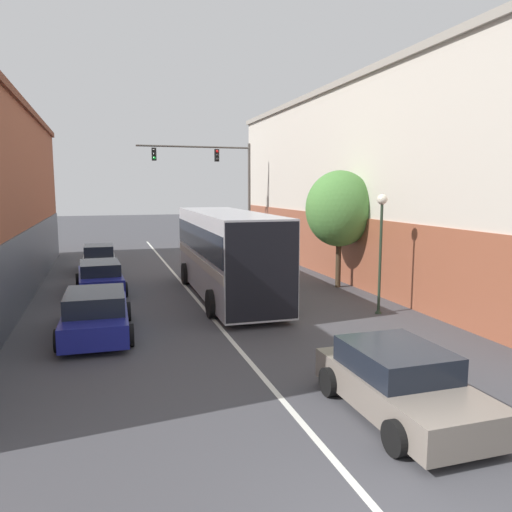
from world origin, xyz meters
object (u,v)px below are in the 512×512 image
(parked_car_left_near, at_px, (96,314))
(parked_car_left_mid, at_px, (99,259))
(hatchback_foreground, at_px, (400,383))
(traffic_signal_gantry, at_px, (220,176))
(bus, at_px, (227,250))
(parked_car_left_far, at_px, (100,277))
(street_tree_near, at_px, (340,209))
(street_lamp, at_px, (381,237))

(parked_car_left_near, xyz_separation_m, parked_car_left_mid, (0.06, 12.41, 0.01))
(parked_car_left_near, relative_size, parked_car_left_mid, 1.18)
(hatchback_foreground, bearing_deg, traffic_signal_gantry, -4.96)
(hatchback_foreground, xyz_separation_m, parked_car_left_mid, (-5.82, 19.87, 0.03))
(traffic_signal_gantry, bearing_deg, hatchback_foreground, -94.64)
(parked_car_left_mid, height_order, traffic_signal_gantry, traffic_signal_gantry)
(parked_car_left_near, height_order, traffic_signal_gantry, traffic_signal_gantry)
(bus, relative_size, parked_car_left_far, 2.19)
(street_tree_near, bearing_deg, street_lamp, -98.94)
(street_tree_near, bearing_deg, traffic_signal_gantry, 102.24)
(parked_car_left_far, relative_size, street_lamp, 1.09)
(bus, distance_m, parked_car_left_far, 5.80)
(parked_car_left_mid, distance_m, street_lamp, 16.03)
(bus, bearing_deg, street_lamp, -132.50)
(parked_car_left_far, distance_m, traffic_signal_gantry, 13.63)
(traffic_signal_gantry, bearing_deg, street_lamp, -83.62)
(bus, relative_size, street_tree_near, 1.95)
(parked_car_left_mid, bearing_deg, traffic_signal_gantry, -60.47)
(hatchback_foreground, height_order, parked_car_left_mid, parked_car_left_mid)
(parked_car_left_near, xyz_separation_m, parked_car_left_far, (0.11, 6.67, -0.02))
(parked_car_left_near, bearing_deg, hatchback_foreground, -140.34)
(street_lamp, distance_m, street_tree_near, 4.92)
(parked_car_left_mid, relative_size, street_lamp, 0.92)
(parked_car_left_mid, relative_size, traffic_signal_gantry, 0.53)
(traffic_signal_gantry, bearing_deg, parked_car_left_far, -127.20)
(street_lamp, bearing_deg, parked_car_left_near, 178.96)
(parked_car_left_far, xyz_separation_m, traffic_signal_gantry, (7.75, 10.20, 4.65))
(bus, xyz_separation_m, street_tree_near, (5.34, 0.45, 1.60))
(parked_car_left_mid, distance_m, street_tree_near, 13.36)
(hatchback_foreground, relative_size, traffic_signal_gantry, 0.56)
(hatchback_foreground, xyz_separation_m, parked_car_left_near, (-5.88, 7.46, 0.03))
(street_lamp, relative_size, street_tree_near, 0.81)
(bus, xyz_separation_m, parked_car_left_mid, (-5.12, 8.24, -1.30))
(street_lamp, bearing_deg, hatchback_foreground, -118.06)
(hatchback_foreground, xyz_separation_m, traffic_signal_gantry, (1.98, 24.33, 4.66))
(hatchback_foreground, xyz_separation_m, parked_car_left_far, (-5.77, 14.13, 0.01))
(parked_car_left_near, xyz_separation_m, street_tree_near, (10.52, 4.62, 2.90))
(hatchback_foreground, distance_m, traffic_signal_gantry, 24.85)
(parked_car_left_near, relative_size, parked_car_left_far, 0.99)
(bus, bearing_deg, parked_car_left_far, 64.68)
(parked_car_left_mid, height_order, street_lamp, street_lamp)
(hatchback_foreground, relative_size, parked_car_left_near, 0.89)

